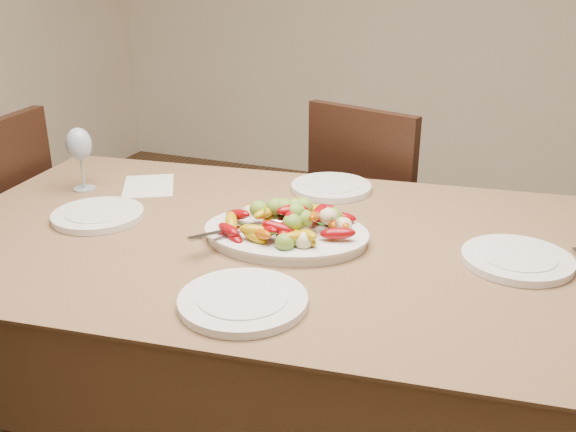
# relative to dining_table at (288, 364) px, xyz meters

# --- Properties ---
(dining_table) EXTENTS (1.95, 1.25, 0.76)m
(dining_table) POSITION_rel_dining_table_xyz_m (0.00, 0.00, 0.00)
(dining_table) COLOR brown
(dining_table) RESTS_ON ground
(chair_far) EXTENTS (0.53, 0.53, 0.95)m
(chair_far) POSITION_rel_dining_table_xyz_m (0.06, 0.86, 0.10)
(chair_far) COLOR black
(chair_far) RESTS_ON ground
(serving_platter) EXTENTS (0.44, 0.34, 0.02)m
(serving_platter) POSITION_rel_dining_table_xyz_m (-0.00, -0.01, 0.39)
(serving_platter) COLOR white
(serving_platter) RESTS_ON dining_table
(roasted_vegetables) EXTENTS (0.36, 0.26, 0.09)m
(roasted_vegetables) POSITION_rel_dining_table_xyz_m (-0.00, -0.01, 0.45)
(roasted_vegetables) COLOR maroon
(roasted_vegetables) RESTS_ON serving_platter
(serving_spoon) EXTENTS (0.28, 0.17, 0.03)m
(serving_spoon) POSITION_rel_dining_table_xyz_m (-0.06, -0.06, 0.43)
(serving_spoon) COLOR #9EA0A8
(serving_spoon) RESTS_ON serving_platter
(plate_left) EXTENTS (0.25, 0.25, 0.02)m
(plate_left) POSITION_rel_dining_table_xyz_m (-0.53, -0.06, 0.39)
(plate_left) COLOR white
(plate_left) RESTS_ON dining_table
(plate_right) EXTENTS (0.25, 0.25, 0.02)m
(plate_right) POSITION_rel_dining_table_xyz_m (0.55, 0.07, 0.39)
(plate_right) COLOR white
(plate_right) RESTS_ON dining_table
(plate_far) EXTENTS (0.24, 0.24, 0.02)m
(plate_far) POSITION_rel_dining_table_xyz_m (-0.01, 0.38, 0.39)
(plate_far) COLOR white
(plate_far) RESTS_ON dining_table
(plate_near) EXTENTS (0.27, 0.27, 0.02)m
(plate_near) POSITION_rel_dining_table_xyz_m (0.04, -0.34, 0.39)
(plate_near) COLOR white
(plate_near) RESTS_ON dining_table
(wine_glass) EXTENTS (0.08, 0.08, 0.20)m
(wine_glass) POSITION_rel_dining_table_xyz_m (-0.71, 0.11, 0.48)
(wine_glass) COLOR #8C99A5
(wine_glass) RESTS_ON dining_table
(menu_card) EXTENTS (0.24, 0.26, 0.00)m
(menu_card) POSITION_rel_dining_table_xyz_m (-0.55, 0.21, 0.38)
(menu_card) COLOR silver
(menu_card) RESTS_ON dining_table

